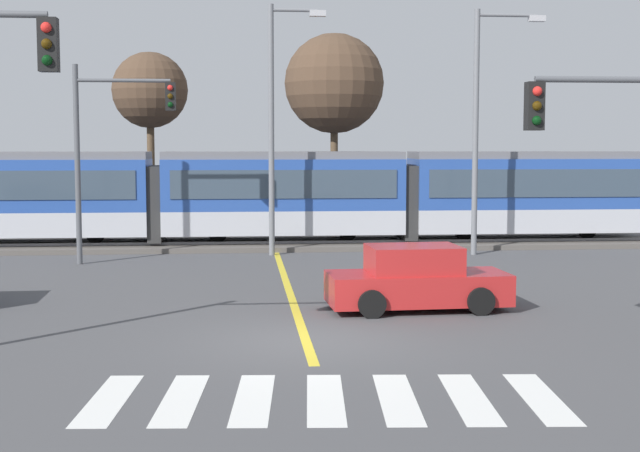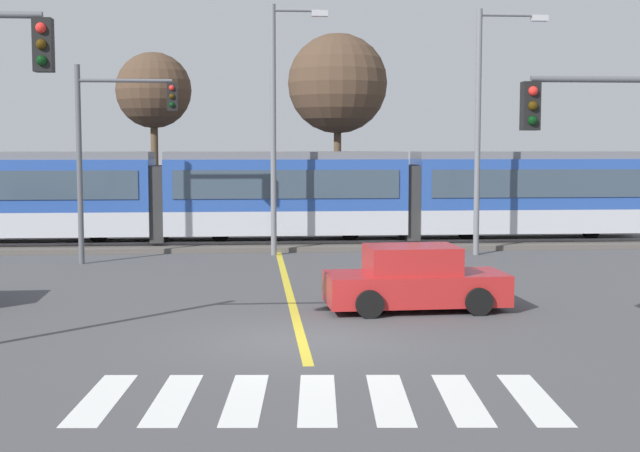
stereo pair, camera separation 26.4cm
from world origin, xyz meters
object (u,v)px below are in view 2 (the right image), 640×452
at_px(street_lamp_east, 485,116).
at_px(bare_tree_east, 338,84).
at_px(sedan_crossing, 415,280).
at_px(traffic_light_far_left, 111,135).
at_px(light_rail_tram, 285,193).
at_px(bare_tree_west, 154,92).
at_px(street_lamp_centre, 278,115).

distance_m(street_lamp_east, bare_tree_east, 8.77).
distance_m(sedan_crossing, traffic_light_far_left, 12.64).
height_order(sedan_crossing, traffic_light_far_left, traffic_light_far_left).
height_order(sedan_crossing, street_lamp_east, street_lamp_east).
bearing_deg(street_lamp_east, traffic_light_far_left, -173.99).
bearing_deg(light_rail_tram, bare_tree_west, 137.02).
relative_size(sedan_crossing, street_lamp_centre, 0.49).
bearing_deg(street_lamp_east, bare_tree_east, 120.79).
bearing_deg(sedan_crossing, street_lamp_centre, 104.92).
distance_m(street_lamp_centre, bare_tree_west, 9.33).
bearing_deg(street_lamp_east, bare_tree_west, 146.19).
height_order(street_lamp_centre, bare_tree_east, street_lamp_centre).
bearing_deg(street_lamp_centre, sedan_crossing, -75.08).
distance_m(bare_tree_west, bare_tree_east, 7.88).
distance_m(light_rail_tram, street_lamp_centre, 3.92).
bearing_deg(traffic_light_far_left, bare_tree_west, 87.74).
relative_size(light_rail_tram, traffic_light_far_left, 4.36).
xyz_separation_m(street_lamp_east, bare_tree_east, (-4.42, 7.42, 1.56)).
relative_size(street_lamp_east, bare_tree_west, 1.09).
relative_size(bare_tree_west, bare_tree_east, 0.91).
bearing_deg(street_lamp_centre, bare_tree_east, 68.35).
bearing_deg(bare_tree_east, light_rail_tram, -119.43).
xyz_separation_m(sedan_crossing, traffic_light_far_left, (-8.30, 8.88, 3.47)).
distance_m(light_rail_tram, sedan_crossing, 13.66).
height_order(street_lamp_east, bare_tree_west, street_lamp_east).
distance_m(light_rail_tram, bare_tree_east, 6.58).
relative_size(light_rail_tram, sedan_crossing, 6.54).
xyz_separation_m(sedan_crossing, street_lamp_east, (4.33, 10.21, 4.18)).
xyz_separation_m(traffic_light_far_left, bare_tree_east, (8.21, 8.75, 2.27)).
distance_m(street_lamp_centre, street_lamp_east, 7.19).
height_order(light_rail_tram, traffic_light_far_left, traffic_light_far_left).
distance_m(traffic_light_far_left, bare_tree_east, 12.21).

